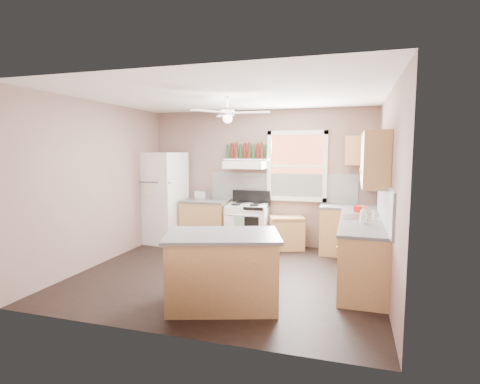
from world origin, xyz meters
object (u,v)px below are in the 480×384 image
(toaster, at_px, (202,195))
(stove, at_px, (247,226))
(refrigerator, at_px, (163,198))
(cart, at_px, (287,233))
(island, at_px, (223,271))

(toaster, distance_m, stove, 1.13)
(refrigerator, height_order, cart, refrigerator)
(refrigerator, distance_m, island, 3.53)
(refrigerator, height_order, stove, refrigerator)
(refrigerator, xyz_separation_m, island, (2.25, -2.67, -0.50))
(toaster, bearing_deg, stove, 10.96)
(refrigerator, xyz_separation_m, toaster, (0.82, 0.15, 0.06))
(stove, bearing_deg, toaster, 168.72)
(cart, xyz_separation_m, island, (-0.30, -2.86, 0.11))
(cart, bearing_deg, toaster, 161.47)
(cart, height_order, island, island)
(stove, height_order, island, same)
(stove, relative_size, island, 0.67)
(cart, relative_size, island, 0.49)
(toaster, bearing_deg, island, -45.96)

